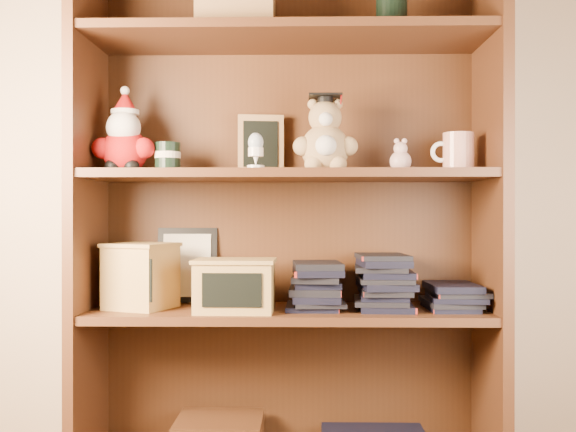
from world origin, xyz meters
name	(u,v)px	position (x,y,z in m)	size (l,w,h in m)	color
bookcase	(287,230)	(0.07, 1.36, 0.78)	(1.20, 0.35, 1.60)	#4F2B16
shelf_lower	(288,313)	(0.07, 1.30, 0.54)	(1.14, 0.33, 0.02)	#4F2B16
shelf_upper	(288,176)	(0.07, 1.30, 0.94)	(1.14, 0.33, 0.02)	#4F2B16
santa_plush	(124,139)	(-0.41, 1.30, 1.04)	(0.18, 0.13, 0.26)	#A50F0F
teachers_tin	(168,157)	(-0.28, 1.30, 0.99)	(0.08, 0.08, 0.08)	black
chalkboard_plaque	(261,145)	(-0.02, 1.42, 1.04)	(0.14, 0.08, 0.18)	#9E7547
egg_cup	(256,150)	(-0.02, 1.23, 1.01)	(0.05, 0.05, 0.10)	white
grad_teddy_bear	(325,141)	(0.18, 1.30, 1.04)	(0.19, 0.16, 0.23)	tan
pink_figurine	(400,158)	(0.39, 1.30, 0.99)	(0.06, 0.06, 0.10)	#CDA59E
teacher_mug	(457,152)	(0.56, 1.30, 1.01)	(0.12, 0.09, 0.11)	silver
certificate_frame	(187,265)	(-0.25, 1.44, 0.67)	(0.19, 0.05, 0.23)	black
treats_box	(141,275)	(-0.36, 1.30, 0.65)	(0.23, 0.23, 0.19)	#B28C49
pencils_box	(235,285)	(-0.08, 1.24, 0.63)	(0.23, 0.17, 0.15)	#B28C49
book_stack_left	(316,287)	(0.15, 1.30, 0.61)	(0.14, 0.20, 0.13)	black
book_stack_mid	(384,282)	(0.35, 1.30, 0.63)	(0.14, 0.20, 0.16)	black
book_stack_right	(453,295)	(0.55, 1.30, 0.59)	(0.14, 0.20, 0.08)	black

